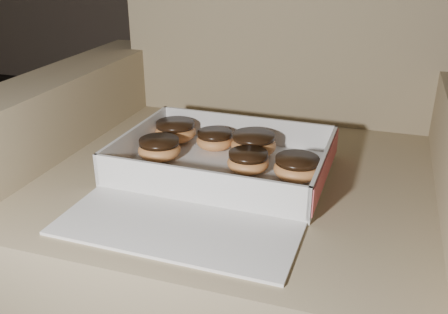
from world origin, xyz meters
TOP-DOWN VIEW (x-y plane):
  - armchair at (0.31, 0.55)m, footprint 0.91×0.77m
  - bakery_box at (0.28, 0.42)m, footprint 0.37×0.43m
  - donut_a at (0.31, 0.53)m, footprint 0.09×0.09m
  - donut_b at (0.15, 0.55)m, footprint 0.08×0.08m
  - donut_c at (0.32, 0.46)m, footprint 0.07×0.07m
  - donut_d at (0.41, 0.45)m, footprint 0.08×0.08m
  - donut_e at (0.23, 0.54)m, footprint 0.07×0.07m
  - donut_f at (0.15, 0.46)m, footprint 0.08×0.08m
  - crumb_a at (0.30, 0.36)m, footprint 0.01×0.01m
  - crumb_b at (0.16, 0.39)m, footprint 0.01×0.01m
  - crumb_c at (0.30, 0.38)m, footprint 0.01×0.01m

SIDE VIEW (x-z plane):
  - armchair at x=0.31m, z-range -0.18..0.77m
  - crumb_a at x=0.30m, z-range 0.43..0.44m
  - crumb_b at x=0.16m, z-range 0.43..0.44m
  - crumb_c at x=0.30m, z-range 0.43..0.44m
  - bakery_box at x=0.28m, z-range 0.41..0.47m
  - donut_e at x=0.23m, z-range 0.43..0.47m
  - donut_c at x=0.32m, z-range 0.43..0.47m
  - donut_f at x=0.15m, z-range 0.43..0.47m
  - donut_d at x=0.41m, z-range 0.43..0.47m
  - donut_b at x=0.15m, z-range 0.43..0.48m
  - donut_a at x=0.31m, z-range 0.43..0.48m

